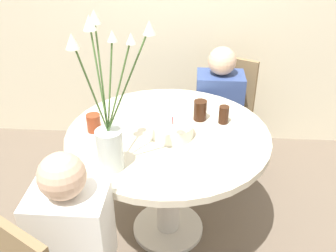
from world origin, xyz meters
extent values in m
plane|color=#6B5B4C|center=(0.00, 0.00, 0.00)|extent=(16.00, 16.00, 0.00)
cylinder|color=beige|center=(0.00, 0.00, 0.75)|extent=(1.17, 1.17, 0.04)
cylinder|color=silver|center=(0.00, 0.00, 0.38)|extent=(0.15, 0.15, 0.70)
cylinder|color=silver|center=(0.00, 0.00, 0.01)|extent=(0.47, 0.47, 0.03)
cube|color=#9E896B|center=(0.37, 0.76, 0.41)|extent=(0.53, 0.53, 0.04)
cube|color=olive|center=(0.45, 0.92, 0.66)|extent=(0.36, 0.20, 0.46)
cylinder|color=olive|center=(0.14, 0.68, 0.19)|extent=(0.03, 0.03, 0.39)
cylinder|color=olive|center=(0.45, 0.53, 0.19)|extent=(0.03, 0.03, 0.39)
cylinder|color=olive|center=(0.29, 0.98, 0.19)|extent=(0.03, 0.03, 0.39)
cylinder|color=olive|center=(0.60, 0.84, 0.19)|extent=(0.03, 0.03, 0.39)
cylinder|color=white|center=(0.03, -0.04, 0.81)|extent=(0.23, 0.23, 0.08)
cylinder|color=#E54C4C|center=(0.03, -0.04, 0.87)|extent=(0.01, 0.01, 0.04)
cylinder|color=silver|center=(-0.26, -0.35, 0.87)|extent=(0.13, 0.13, 0.21)
cylinder|color=#4C7538|center=(-0.15, -0.35, 1.22)|extent=(0.21, 0.02, 0.49)
cone|color=silver|center=(-0.05, -0.34, 1.47)|extent=(0.05, 0.05, 0.06)
cylinder|color=#4C7538|center=(-0.19, -0.37, 1.21)|extent=(0.14, 0.04, 0.46)
cone|color=silver|center=(-0.12, -0.38, 1.43)|extent=(0.04, 0.04, 0.05)
cylinder|color=#4C7538|center=(-0.28, -0.29, 1.23)|extent=(0.05, 0.12, 0.50)
cone|color=silver|center=(-0.30, -0.23, 1.48)|extent=(0.06, 0.06, 0.06)
cylinder|color=#4C7538|center=(-0.28, -0.31, 1.22)|extent=(0.06, 0.08, 0.49)
cone|color=silver|center=(-0.31, -0.27, 1.46)|extent=(0.06, 0.06, 0.07)
cylinder|color=#4C7538|center=(-0.29, -0.42, 1.22)|extent=(0.08, 0.15, 0.48)
cone|color=silver|center=(-0.33, -0.49, 1.45)|extent=(0.05, 0.05, 0.06)
cylinder|color=#4C7538|center=(-0.23, -0.33, 1.20)|extent=(0.05, 0.04, 0.45)
cone|color=silver|center=(-0.21, -0.32, 1.42)|extent=(0.04, 0.04, 0.05)
cylinder|color=silver|center=(-0.23, 0.15, 0.77)|extent=(0.17, 0.17, 0.01)
cylinder|color=#33190C|center=(0.32, 0.13, 0.82)|extent=(0.06, 0.06, 0.11)
cylinder|color=maroon|center=(-0.42, -0.01, 0.82)|extent=(0.08, 0.08, 0.10)
cylinder|color=#33190C|center=(0.18, 0.16, 0.83)|extent=(0.08, 0.08, 0.12)
cube|color=#383333|center=(0.33, 0.69, 0.21)|extent=(0.31, 0.24, 0.43)
cube|color=#33477F|center=(0.33, 0.69, 0.64)|extent=(0.34, 0.24, 0.42)
sphere|color=#D1A889|center=(0.33, 0.69, 0.95)|extent=(0.20, 0.20, 0.20)
cube|color=white|center=(-0.38, -0.66, 0.64)|extent=(0.34, 0.24, 0.42)
sphere|color=#D1A889|center=(-0.38, -0.66, 0.95)|extent=(0.20, 0.20, 0.20)
camera|label=1|loc=(0.12, -1.82, 1.89)|focal=40.00mm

